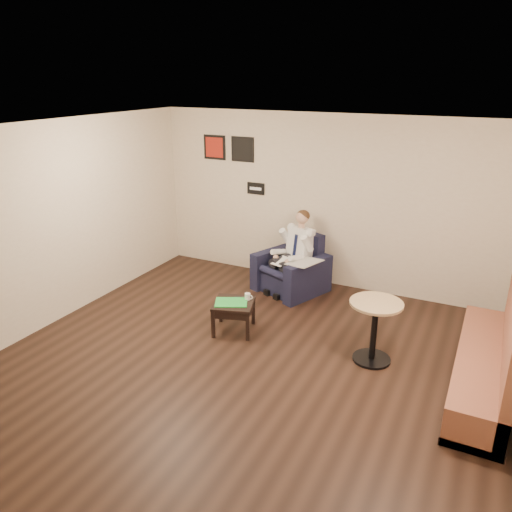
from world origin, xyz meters
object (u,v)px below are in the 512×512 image
at_px(seated_man, 286,256).
at_px(cafe_table, 374,332).
at_px(smartphone, 239,297).
at_px(coffee_mug, 247,296).
at_px(banquette, 488,337).
at_px(armchair, 291,264).
at_px(side_table, 234,316).
at_px(green_folder, 231,302).

distance_m(seated_man, cafe_table, 2.28).
bearing_deg(smartphone, coffee_mug, -7.10).
bearing_deg(coffee_mug, banquette, -1.05).
xyz_separation_m(seated_man, smartphone, (-0.13, -1.35, -0.19)).
bearing_deg(armchair, coffee_mug, -69.71).
bearing_deg(smartphone, banquette, -8.46).
bearing_deg(armchair, banquette, -5.03).
relative_size(armchair, seated_man, 0.75).
bearing_deg(seated_man, side_table, -72.90).
height_order(banquette, cafe_table, banquette).
xyz_separation_m(armchair, cafe_table, (1.73, -1.52, -0.06)).
bearing_deg(banquette, cafe_table, -179.51).
relative_size(green_folder, smartphone, 3.21).
distance_m(seated_man, coffee_mug, 1.35).
bearing_deg(armchair, smartphone, -74.81).
bearing_deg(side_table, banquette, 1.94).
bearing_deg(coffee_mug, seated_man, 90.16).
xyz_separation_m(green_folder, coffee_mug, (0.15, 0.19, 0.04)).
height_order(seated_man, banquette, seated_man).
relative_size(green_folder, cafe_table, 0.54).
xyz_separation_m(seated_man, coffee_mug, (0.00, -1.35, -0.15)).
height_order(seated_man, smartphone, seated_man).
xyz_separation_m(armchair, smartphone, (-0.17, -1.46, -0.02)).
distance_m(side_table, smartphone, 0.27).
bearing_deg(cafe_table, smartphone, 178.05).
distance_m(green_folder, smartphone, 0.19).
xyz_separation_m(side_table, coffee_mug, (0.13, 0.16, 0.26)).
distance_m(green_folder, banquette, 3.18).
bearing_deg(coffee_mug, green_folder, -128.84).
bearing_deg(side_table, seated_man, 85.20).
height_order(coffee_mug, cafe_table, cafe_table).
bearing_deg(green_folder, armchair, 83.31).
distance_m(armchair, smartphone, 1.47).
bearing_deg(green_folder, seated_man, 84.48).
bearing_deg(seated_man, cafe_table, -16.56).
bearing_deg(green_folder, banquette, 2.42).
bearing_deg(green_folder, cafe_table, 3.66).
bearing_deg(armchair, cafe_table, -19.41).
height_order(armchair, side_table, armchair).
bearing_deg(cafe_table, armchair, 138.68).
distance_m(smartphone, banquette, 3.15).
distance_m(side_table, banquette, 3.17).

